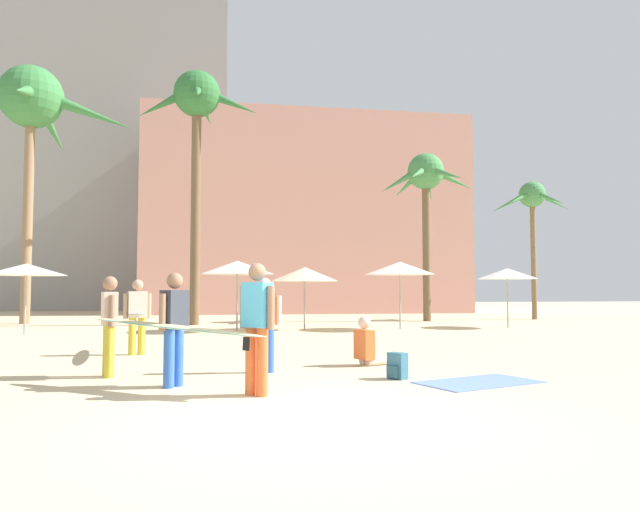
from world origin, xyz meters
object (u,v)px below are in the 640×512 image
cafe_umbrella_0 (400,268)px  person_mid_left (109,322)px  palm_tree_center (32,107)px  person_far_right (371,348)px  cafe_umbrella_4 (237,268)px  person_near_right (136,314)px  backpack (397,366)px  beach_towel (479,382)px  cafe_umbrella_1 (26,270)px  palm_tree_left (426,183)px  palm_tree_far_left (197,112)px  cafe_umbrella_2 (507,274)px  person_mid_right (257,322)px  cafe_umbrella_3 (305,274)px  person_far_left (264,320)px  palm_tree_right (532,204)px  person_mid_center (174,325)px

cafe_umbrella_0 → person_mid_left: bearing=-128.2°
palm_tree_center → person_far_right: size_ratio=11.43×
cafe_umbrella_4 → person_near_right: 7.69m
person_near_right → backpack: bearing=30.9°
beach_towel → person_mid_left: person_mid_left is taller
cafe_umbrella_1 → backpack: bearing=-50.5°
palm_tree_left → palm_tree_far_left: bearing=-173.4°
cafe_umbrella_2 → person_mid_right: (-10.25, -12.88, -1.07)m
cafe_umbrella_1 → cafe_umbrella_2: bearing=2.8°
cafe_umbrella_3 → cafe_umbrella_0: bearing=-7.6°
person_mid_right → person_far_left: person_mid_right is taller
cafe_umbrella_0 → person_mid_left: cafe_umbrella_0 is taller
palm_tree_left → cafe_umbrella_0: bearing=-118.8°
cafe_umbrella_3 → person_far_left: bearing=-101.5°
palm_tree_left → palm_tree_right: (5.74, 0.70, -0.75)m
palm_tree_center → backpack: bearing=-57.8°
palm_tree_left → person_mid_center: size_ratio=2.82×
beach_towel → person_mid_right: 3.62m
backpack → person_far_left: person_far_left is taller
cafe_umbrella_3 → backpack: 11.98m
palm_tree_right → cafe_umbrella_3: size_ratio=2.75×
palm_tree_center → cafe_umbrella_1: size_ratio=4.47×
person_near_right → cafe_umbrella_0: bearing=114.3°
cafe_umbrella_1 → person_far_right: (9.04, -9.17, -1.76)m
person_near_right → person_mid_left: bearing=-16.3°
person_mid_left → person_far_right: bearing=171.5°
palm_tree_left → cafe_umbrella_4: 11.11m
cafe_umbrella_3 → palm_tree_right: bearing=24.8°
palm_tree_right → cafe_umbrella_4: 16.11m
person_far_left → person_mid_right: bearing=-4.1°
person_mid_left → person_far_left: bearing=164.2°
palm_tree_right → cafe_umbrella_4: palm_tree_right is taller
cafe_umbrella_4 → person_mid_center: size_ratio=0.93×
palm_tree_far_left → cafe_umbrella_2: palm_tree_far_left is taller
beach_towel → backpack: bearing=153.5°
cafe_umbrella_3 → person_mid_right: (-2.45, -12.95, -1.01)m
palm_tree_center → person_mid_center: bearing=-67.1°
palm_tree_far_left → cafe_umbrella_3: palm_tree_far_left is taller
palm_tree_right → person_near_right: size_ratio=2.17×
person_far_right → person_far_left: bearing=176.4°
palm_tree_left → person_mid_right: palm_tree_left is taller
palm_tree_far_left → cafe_umbrella_2: 14.20m
palm_tree_far_left → backpack: palm_tree_far_left is taller
beach_towel → backpack: 1.28m
cafe_umbrella_2 → cafe_umbrella_4: (-10.23, -0.33, 0.16)m
palm_tree_right → palm_tree_far_left: bearing=-173.3°
person_near_right → person_mid_right: (2.33, -5.35, 0.08)m
palm_tree_right → person_far_left: size_ratio=4.14×
palm_tree_right → cafe_umbrella_2: size_ratio=3.00×
backpack → person_near_right: person_near_right is taller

